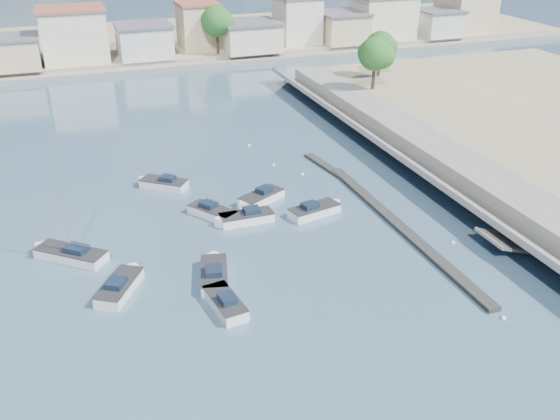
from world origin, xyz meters
name	(u,v)px	position (x,y,z in m)	size (l,w,h in m)	color
ground	(226,128)	(0.00, 40.00, 0.00)	(400.00, 400.00, 0.00)	#2C4759
seawall_walkway	(492,185)	(18.50, 13.00, 0.90)	(5.00, 90.00, 1.80)	slate
breakwater	(383,213)	(6.90, 12.69, 0.17)	(2.00, 31.02, 0.35)	black
far_shore_land	(154,41)	(0.00, 92.00, 0.70)	(160.00, 40.00, 1.40)	gray
far_shore_quay	(176,67)	(0.00, 71.00, 0.40)	(160.00, 2.50, 0.80)	slate
far_town	(228,28)	(10.71, 76.92, 4.93)	(113.01, 12.80, 8.35)	beige
shore_trees	(228,31)	(8.34, 68.11, 6.22)	(74.56, 38.32, 7.92)	#38281E
motorboat_a	(224,302)	(-10.02, 3.90, 0.38)	(2.28, 4.87, 1.48)	white
motorboat_b	(214,273)	(-9.74, 7.67, 0.38)	(2.96, 5.34, 1.48)	white
motorboat_c	(244,218)	(-5.13, 15.37, 0.38)	(5.16, 1.79, 1.48)	white
motorboat_d	(259,199)	(-2.65, 18.67, 0.38)	(4.90, 3.79, 1.48)	white
motorboat_e	(121,286)	(-16.37, 8.33, 0.38)	(3.97, 4.93, 1.48)	white
motorboat_f	(162,184)	(-10.48, 25.06, 0.38)	(4.65, 4.17, 1.48)	white
motorboat_g	(215,213)	(-7.24, 17.15, 0.38)	(3.99, 4.71, 1.48)	white
motorboat_h	(317,210)	(1.37, 14.69, 0.38)	(5.21, 2.77, 1.48)	white
sailboat	(68,254)	(-19.68, 14.15, 0.42)	(5.58, 5.13, 9.00)	white
mooring_buoys	(347,202)	(4.98, 15.94, 0.05)	(9.31, 37.14, 0.36)	white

